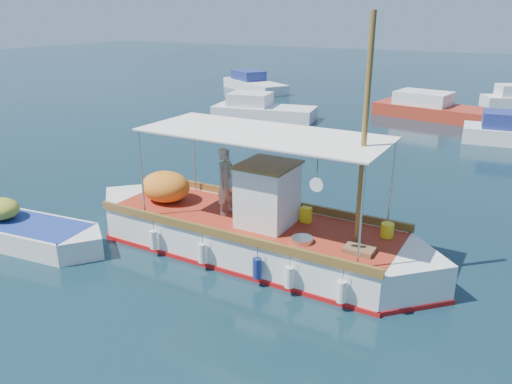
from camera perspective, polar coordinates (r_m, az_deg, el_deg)
The scene contains 6 objects.
ground at distance 14.31m, azimuth 2.59°, elevation -6.81°, with size 160.00×160.00×0.00m, color black.
fishing_caique at distance 14.06m, azimuth -0.91°, elevation -4.63°, with size 10.97×3.19×6.69m.
dinghy at distance 16.29m, azimuth -25.28°, elevation -4.20°, with size 5.86×2.10×1.44m.
bg_boat_nw at distance 32.02m, azimuth 0.60°, elevation 9.24°, with size 6.70×3.52×1.80m.
bg_boat_n at distance 34.17m, azimuth 20.00°, elevation 8.74°, with size 8.57×4.17×1.80m.
bg_boat_far_w at distance 44.06m, azimuth -0.31°, elevation 12.18°, with size 7.56×5.87×1.80m.
Camera 1 is at (5.60, -11.49, 6.43)m, focal length 35.00 mm.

